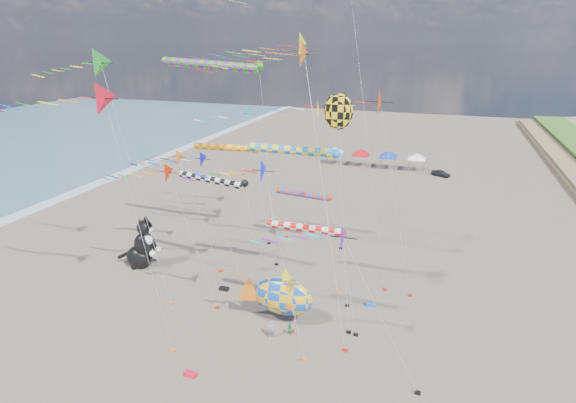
# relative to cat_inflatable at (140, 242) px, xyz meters

# --- Properties ---
(ground) EXTENTS (260.00, 260.00, 0.00)m
(ground) POSITION_rel_cat_inflatable_xyz_m (15.26, -13.26, -2.83)
(ground) COLOR brown
(ground) RESTS_ON ground
(delta_kite_0) EXTENTS (8.73, 1.82, 14.97)m
(delta_kite_0) POSITION_rel_cat_inflatable_xyz_m (16.57, -8.50, 10.86)
(delta_kite_0) COLOR #0F1ADD
(delta_kite_0) RESTS_ON ground
(delta_kite_1) EXTENTS (11.30, 1.72, 15.49)m
(delta_kite_1) POSITION_rel_cat_inflatable_xyz_m (5.93, 11.77, 11.38)
(delta_kite_1) COLOR #0AB3B0
(delta_kite_1) RESTS_ON ground
(delta_kite_3) EXTENTS (13.65, 2.40, 19.94)m
(delta_kite_3) POSITION_rel_cat_inflatable_xyz_m (5.82, -10.76, 15.59)
(delta_kite_3) COLOR red
(delta_kite_3) RESTS_ON ground
(delta_kite_4) EXTENTS (10.87, 2.00, 11.13)m
(delta_kite_4) POSITION_rel_cat_inflatable_xyz_m (23.02, -9.19, 6.98)
(delta_kite_4) COLOR #5A15AA
(delta_kite_4) RESTS_ON ground
(delta_kite_5) EXTENTS (13.30, 2.57, 18.74)m
(delta_kite_5) POSITION_rel_cat_inflatable_xyz_m (21.99, 3.17, 14.36)
(delta_kite_5) COLOR #DA3A01
(delta_kite_5) RESTS_ON ground
(delta_kite_6) EXTENTS (9.64, 1.82, 12.46)m
(delta_kite_6) POSITION_rel_cat_inflatable_xyz_m (6.43, 1.38, 8.34)
(delta_kite_6) COLOR #0B14B7
(delta_kite_6) RESTS_ON ground
(delta_kite_7) EXTENTS (8.38, 1.74, 12.49)m
(delta_kite_7) POSITION_rel_cat_inflatable_xyz_m (4.45, 1.63, 8.42)
(delta_kite_7) COLOR orange
(delta_kite_7) RESTS_ON ground
(delta_kite_8) EXTENTS (9.93, 2.03, 22.53)m
(delta_kite_8) POSITION_rel_cat_inflatable_xyz_m (19.16, -6.45, 18.33)
(delta_kite_8) COLOR #D65315
(delta_kite_8) RESTS_ON ground
(delta_kite_9) EXTENTS (15.34, 2.68, 22.76)m
(delta_kite_9) POSITION_rel_cat_inflatable_xyz_m (12.22, 10.36, 18.32)
(delta_kite_9) COLOR #CA157E
(delta_kite_9) RESTS_ON ground
(delta_kite_10) EXTENTS (10.30, 2.51, 21.92)m
(delta_kite_10) POSITION_rel_cat_inflatable_xyz_m (3.03, -5.24, 17.59)
(delta_kite_10) COLOR #1E8827
(delta_kite_10) RESTS_ON ground
(delta_kite_11) EXTENTS (14.19, 2.17, 23.06)m
(delta_kite_11) POSITION_rel_cat_inflatable_xyz_m (14.51, 1.78, 18.77)
(delta_kite_11) COLOR #E1FA0D
(delta_kite_11) RESTS_ON ground
(delta_kite_12) EXTENTS (11.18, 1.82, 12.76)m
(delta_kite_12) POSITION_rel_cat_inflatable_xyz_m (5.58, -4.45, 8.63)
(delta_kite_12) COLOR red
(delta_kite_12) RESTS_ON ground
(windsock_0) EXTENTS (8.98, 0.80, 11.43)m
(windsock_0) POSITION_rel_cat_inflatable_xyz_m (5.69, 9.47, 8.15)
(windsock_0) COLOR orange
(windsock_0) RESTS_ON ground
(windsock_1) EXTENTS (8.34, 0.69, 10.52)m
(windsock_1) POSITION_rel_cat_inflatable_xyz_m (8.80, 0.46, 7.28)
(windsock_1) COLOR black
(windsock_1) RESTS_ON ground
(windsock_2) EXTENTS (9.24, 0.76, 14.16)m
(windsock_2) POSITION_rel_cat_inflatable_xyz_m (16.82, -0.40, 10.88)
(windsock_2) COLOR blue
(windsock_2) RESTS_ON ground
(windsock_3) EXTENTS (11.74, 0.86, 20.50)m
(windsock_3) POSITION_rel_cat_inflatable_xyz_m (6.97, 4.86, 17.18)
(windsock_3) COLOR #27941B
(windsock_3) RESTS_ON ground
(windsock_4) EXTENTS (7.65, 0.66, 9.10)m
(windsock_4) POSITION_rel_cat_inflatable_xyz_m (19.11, -4.31, 5.87)
(windsock_4) COLOR red
(windsock_4) RESTS_ON ground
(windsock_5) EXTENTS (7.76, 0.67, 6.34)m
(windsock_5) POSITION_rel_cat_inflatable_xyz_m (14.40, 10.86, 3.13)
(windsock_5) COLOR red
(windsock_5) RESTS_ON ground
(angelfish_kite) EXTENTS (3.74, 3.02, 18.66)m
(angelfish_kite) POSITION_rel_cat_inflatable_xyz_m (20.43, -2.18, 14.37)
(angelfish_kite) COLOR yellow
(angelfish_kite) RESTS_ON ground
(cat_inflatable) EXTENTS (4.27, 2.25, 5.66)m
(cat_inflatable) POSITION_rel_cat_inflatable_xyz_m (0.00, 0.00, 0.00)
(cat_inflatable) COLOR black
(cat_inflatable) RESTS_ON ground
(fish_inflatable) EXTENTS (6.78, 2.84, 5.10)m
(fish_inflatable) POSITION_rel_cat_inflatable_xyz_m (17.09, -4.47, -0.29)
(fish_inflatable) COLOR blue
(fish_inflatable) RESTS_ON ground
(person_adult) EXTENTS (0.67, 0.60, 1.54)m
(person_adult) POSITION_rel_cat_inflatable_xyz_m (16.96, -6.73, -2.06)
(person_adult) COLOR gray
(person_adult) RESTS_ON ground
(child_green) EXTENTS (0.62, 0.56, 1.05)m
(child_green) POSITION_rel_cat_inflatable_xyz_m (18.22, -5.98, -2.31)
(child_green) COLOR #1F9157
(child_green) RESTS_ON ground
(child_blue) EXTENTS (0.50, 0.60, 0.95)m
(child_blue) POSITION_rel_cat_inflatable_xyz_m (14.31, -2.65, -2.35)
(child_blue) COLOR #2F26AE
(child_blue) RESTS_ON ground
(kite_bag_0) EXTENTS (0.90, 0.44, 0.30)m
(kite_bag_0) POSITION_rel_cat_inflatable_xyz_m (13.09, -12.63, -2.68)
(kite_bag_0) COLOR red
(kite_bag_0) RESTS_ON ground
(kite_bag_1) EXTENTS (0.90, 0.44, 0.30)m
(kite_bag_1) POSITION_rel_cat_inflatable_xyz_m (23.69, 0.32, -2.68)
(kite_bag_1) COLOR blue
(kite_bag_1) RESTS_ON ground
(kite_bag_2) EXTENTS (0.90, 0.44, 0.30)m
(kite_bag_2) POSITION_rel_cat_inflatable_xyz_m (10.12, -1.46, -2.68)
(kite_bag_2) COLOR black
(kite_bag_2) RESTS_ON ground
(tent_row) EXTENTS (19.20, 4.20, 3.80)m
(tent_row) POSITION_rel_cat_inflatable_xyz_m (16.76, 46.74, 0.32)
(tent_row) COLOR white
(tent_row) RESTS_ON ground
(parked_car) EXTENTS (3.54, 2.65, 1.12)m
(parked_car) POSITION_rel_cat_inflatable_xyz_m (28.64, 44.74, -2.27)
(parked_car) COLOR #26262D
(parked_car) RESTS_ON ground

